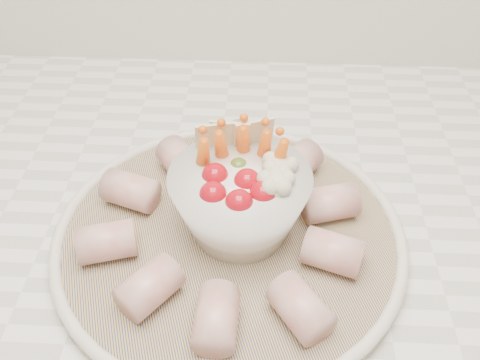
{
  "coord_description": "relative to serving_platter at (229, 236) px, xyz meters",
  "views": [
    {
      "loc": [
        -0.01,
        1.02,
        1.33
      ],
      "look_at": [
        -0.03,
        1.39,
        1.0
      ],
      "focal_mm": 40.0,
      "sensor_mm": 36.0,
      "label": 1
    }
  ],
  "objects": [
    {
      "name": "serving_platter",
      "position": [
        0.0,
        0.0,
        0.0
      ],
      "size": [
        0.44,
        0.44,
        0.02
      ],
      "color": "navy",
      "rests_on": "kitchen_counter"
    },
    {
      "name": "veggie_bowl",
      "position": [
        0.01,
        0.01,
        0.05
      ],
      "size": [
        0.14,
        0.14,
        0.11
      ],
      "color": "white",
      "rests_on": "serving_platter"
    },
    {
      "name": "cured_meat_rolls",
      "position": [
        -0.0,
        -0.0,
        0.02
      ],
      "size": [
        0.28,
        0.28,
        0.04
      ],
      "color": "#B85455",
      "rests_on": "serving_platter"
    }
  ]
}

